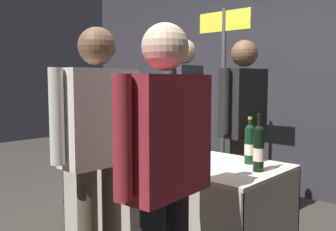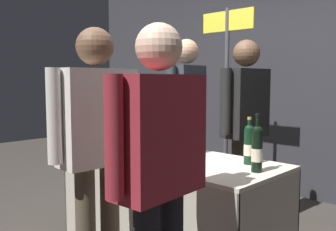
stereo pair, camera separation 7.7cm
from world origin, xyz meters
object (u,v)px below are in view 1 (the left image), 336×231
(flower_vase, at_px, (180,145))
(taster_foreground_right, at_px, (99,137))
(booth_signpost, at_px, (223,81))
(vendor_presenter, at_px, (243,117))
(featured_wine_bottle, at_px, (150,134))
(display_bottle_0, at_px, (135,131))
(tasting_table, at_px, (168,186))
(wine_glass_near_vendor, at_px, (160,139))

(flower_vase, bearing_deg, taster_foreground_right, -103.72)
(booth_signpost, bearing_deg, vendor_presenter, -38.38)
(featured_wine_bottle, distance_m, display_bottle_0, 0.32)
(tasting_table, relative_size, booth_signpost, 0.84)
(tasting_table, height_order, featured_wine_bottle, featured_wine_bottle)
(display_bottle_0, distance_m, booth_signpost, 1.19)
(vendor_presenter, height_order, taster_foreground_right, vendor_presenter)
(featured_wine_bottle, bearing_deg, tasting_table, 22.70)
(display_bottle_0, relative_size, booth_signpost, 0.16)
(wine_glass_near_vendor, bearing_deg, flower_vase, -24.10)
(tasting_table, distance_m, taster_foreground_right, 0.81)
(featured_wine_bottle, xyz_separation_m, flower_vase, (0.33, -0.03, -0.04))
(taster_foreground_right, height_order, booth_signpost, booth_signpost)
(flower_vase, bearing_deg, featured_wine_bottle, 175.07)
(wine_glass_near_vendor, bearing_deg, booth_signpost, 98.40)
(featured_wine_bottle, xyz_separation_m, display_bottle_0, (-0.29, 0.12, -0.01))
(featured_wine_bottle, height_order, taster_foreground_right, taster_foreground_right)
(vendor_presenter, bearing_deg, booth_signpost, -124.76)
(vendor_presenter, bearing_deg, display_bottle_0, -33.84)
(display_bottle_0, bearing_deg, featured_wine_bottle, -22.05)
(taster_foreground_right, bearing_deg, flower_vase, -11.18)
(flower_vase, bearing_deg, vendor_presenter, 92.82)
(tasting_table, distance_m, flower_vase, 0.41)
(featured_wine_bottle, bearing_deg, taster_foreground_right, -73.43)
(tasting_table, xyz_separation_m, booth_signpost, (-0.30, 1.17, 0.78))
(flower_vase, bearing_deg, tasting_table, 156.34)
(featured_wine_bottle, bearing_deg, vendor_presenter, 72.01)
(display_bottle_0, bearing_deg, vendor_presenter, 52.54)
(featured_wine_bottle, distance_m, booth_signpost, 1.30)
(tasting_table, distance_m, vendor_presenter, 0.95)
(featured_wine_bottle, distance_m, vendor_presenter, 0.92)
(display_bottle_0, xyz_separation_m, taster_foreground_right, (0.47, -0.73, 0.08))
(flower_vase, xyz_separation_m, taster_foreground_right, (-0.14, -0.59, 0.11))
(tasting_table, bearing_deg, display_bottle_0, 171.67)
(tasting_table, xyz_separation_m, flower_vase, (0.19, -0.08, 0.35))
(display_bottle_0, xyz_separation_m, flower_vase, (0.62, -0.15, -0.03))
(vendor_presenter, xyz_separation_m, booth_signpost, (-0.45, 0.36, 0.31))
(display_bottle_0, height_order, booth_signpost, booth_signpost)
(featured_wine_bottle, distance_m, taster_foreground_right, 0.64)
(flower_vase, height_order, vendor_presenter, vendor_presenter)
(featured_wine_bottle, height_order, display_bottle_0, featured_wine_bottle)
(flower_vase, xyz_separation_m, booth_signpost, (-0.50, 1.25, 0.43))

